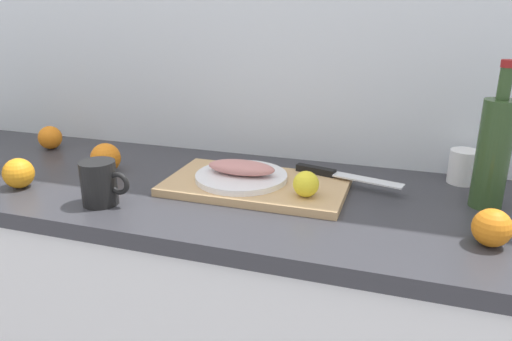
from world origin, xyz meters
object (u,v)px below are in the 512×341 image
cutting_board (256,185)px  orange_0 (19,173)px  white_plate (241,177)px  fish_fillet (241,167)px  chef_knife (334,174)px  wine_bottle (493,151)px  coffee_mug_1 (100,183)px  lemon_0 (306,184)px  coffee_mug_2 (465,167)px

cutting_board → orange_0: size_ratio=5.90×
white_plate → fish_fillet: (0.00, 0.00, 0.03)m
chef_knife → orange_0: orange_0 is taller
chef_knife → orange_0: 0.82m
wine_bottle → white_plate: bearing=-174.2°
fish_fillet → wine_bottle: 0.60m
white_plate → wine_bottle: size_ratio=0.70×
fish_fillet → coffee_mug_1: size_ratio=1.44×
cutting_board → wine_bottle: bearing=6.5°
lemon_0 → wine_bottle: bearing=16.4°
fish_fillet → coffee_mug_1: (-0.28, -0.21, 0.00)m
white_plate → coffee_mug_1: coffee_mug_1 is taller
lemon_0 → wine_bottle: 0.43m
chef_knife → coffee_mug_2: coffee_mug_2 is taller
cutting_board → coffee_mug_1: bearing=-146.8°
wine_bottle → orange_0: bearing=-167.9°
fish_fillet → wine_bottle: size_ratio=0.53×
coffee_mug_2 → cutting_board: bearing=-157.2°
lemon_0 → coffee_mug_1: 0.49m
fish_fillet → chef_knife: size_ratio=0.62×
white_plate → lemon_0: size_ratio=3.84×
chef_knife → wine_bottle: 0.38m
wine_bottle → coffee_mug_1: bearing=-162.7°
white_plate → fish_fillet: 0.03m
orange_0 → coffee_mug_2: bearing=19.9°
cutting_board → fish_fillet: fish_fillet is taller
chef_knife → cutting_board: bearing=-138.6°
cutting_board → coffee_mug_2: size_ratio=3.98×
chef_knife → coffee_mug_1: 0.59m
white_plate → chef_knife: bearing=22.7°
wine_bottle → coffee_mug_2: wine_bottle is taller
white_plate → coffee_mug_2: bearing=21.1°
chef_knife → lemon_0: lemon_0 is taller
cutting_board → fish_fillet: (-0.04, 0.00, 0.04)m
lemon_0 → orange_0: 0.74m
coffee_mug_2 → fish_fillet: bearing=-158.9°
cutting_board → chef_knife: size_ratio=1.59×
lemon_0 → coffee_mug_1: (-0.46, -0.15, 0.00)m
lemon_0 → coffee_mug_2: 0.46m
wine_bottle → coffee_mug_1: size_ratio=2.74×
coffee_mug_2 → orange_0: 1.16m
white_plate → orange_0: size_ratio=3.06×
chef_knife → wine_bottle: wine_bottle is taller
white_plate → lemon_0: lemon_0 is taller
chef_knife → coffee_mug_2: (0.32, 0.12, 0.02)m
cutting_board → coffee_mug_1: 0.38m
fish_fillet → lemon_0: size_ratio=2.88×
coffee_mug_2 → white_plate: bearing=-158.9°
coffee_mug_1 → cutting_board: bearing=33.2°
fish_fillet → lemon_0: (0.18, -0.06, -0.00)m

